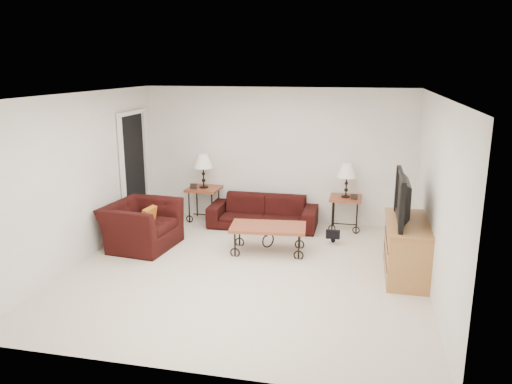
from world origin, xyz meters
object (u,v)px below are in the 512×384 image
at_px(tv_stand, 406,249).
at_px(television, 409,198).
at_px(lamp_left, 203,171).
at_px(backpack, 333,230).
at_px(lamp_right, 346,181).
at_px(side_table_right, 345,213).
at_px(sofa, 263,212).
at_px(side_table_left, 204,204).
at_px(coffee_table, 268,239).
at_px(armchair, 142,225).

xyz_separation_m(tv_stand, television, (-0.02, 0.00, 0.73)).
relative_size(lamp_left, tv_stand, 0.49).
relative_size(lamp_left, backpack, 1.40).
xyz_separation_m(lamp_left, lamp_right, (2.64, 0.00, -0.05)).
distance_m(side_table_right, lamp_left, 2.72).
relative_size(sofa, side_table_left, 3.05).
height_order(lamp_right, backpack, lamp_right).
relative_size(side_table_right, lamp_right, 1.00).
relative_size(coffee_table, armchair, 1.04).
height_order(armchair, backpack, armchair).
height_order(sofa, backpack, sofa).
height_order(side_table_right, coffee_table, side_table_right).
distance_m(lamp_left, lamp_right, 2.64).
height_order(side_table_left, armchair, armchair).
relative_size(side_table_left, coffee_table, 0.55).
distance_m(side_table_right, tv_stand, 2.08).
relative_size(lamp_left, lamp_right, 1.06).
xyz_separation_m(coffee_table, television, (2.04, -0.46, 0.91)).
xyz_separation_m(side_table_right, television, (0.90, -1.86, 0.82)).
height_order(side_table_left, tv_stand, tv_stand).
distance_m(side_table_left, lamp_right, 2.71).
relative_size(side_table_right, television, 0.51).
height_order(lamp_left, backpack, lamp_left).
distance_m(side_table_right, armchair, 3.56).
distance_m(lamp_left, television, 4.01).
distance_m(tv_stand, backpack, 1.56).
height_order(side_table_right, television, television).
xyz_separation_m(sofa, coffee_table, (0.33, -1.22, -0.07)).
bearing_deg(lamp_right, lamp_left, -180.00).
xyz_separation_m(sofa, armchair, (-1.72, -1.42, 0.08)).
distance_m(lamp_right, coffee_table, 1.93).
height_order(television, backpack, television).
distance_m(side_table_left, armchair, 1.69).
xyz_separation_m(side_table_left, armchair, (-0.54, -1.60, 0.05)).
bearing_deg(side_table_right, side_table_left, -180.00).
height_order(lamp_left, coffee_table, lamp_left).
bearing_deg(lamp_left, lamp_right, 0.00).
bearing_deg(lamp_right, armchair, -153.34).
height_order(coffee_table, television, television).
xyz_separation_m(armchair, backpack, (3.03, 0.86, -0.14)).
distance_m(side_table_left, backpack, 2.60).
bearing_deg(television, coffee_table, -102.63).
relative_size(lamp_right, tv_stand, 0.46).
bearing_deg(armchair, coffee_table, -78.11).
bearing_deg(lamp_right, coffee_table, -128.97).
relative_size(side_table_left, armchair, 0.57).
bearing_deg(lamp_right, side_table_left, -180.00).
relative_size(side_table_left, tv_stand, 0.49).
xyz_separation_m(side_table_right, armchair, (-3.18, -1.60, 0.06)).
distance_m(armchair, backpack, 3.15).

